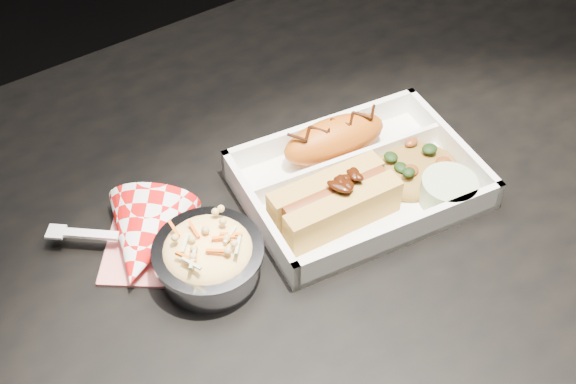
# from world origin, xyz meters

# --- Properties ---
(dining_table) EXTENTS (1.20, 0.80, 0.75)m
(dining_table) POSITION_xyz_m (0.00, 0.00, 0.66)
(dining_table) COLOR black
(dining_table) RESTS_ON ground
(food_tray) EXTENTS (0.27, 0.21, 0.04)m
(food_tray) POSITION_xyz_m (0.04, -0.01, 0.76)
(food_tray) COLOR white
(food_tray) RESTS_ON dining_table
(fried_pastry) EXTENTS (0.13, 0.07, 0.05)m
(fried_pastry) POSITION_xyz_m (0.05, 0.05, 0.78)
(fried_pastry) COLOR #C55B13
(fried_pastry) RESTS_ON food_tray
(hotdog) EXTENTS (0.14, 0.07, 0.06)m
(hotdog) POSITION_xyz_m (-0.01, -0.03, 0.78)
(hotdog) COLOR gold
(hotdog) RESTS_ON food_tray
(fried_rice_mound) EXTENTS (0.12, 0.10, 0.03)m
(fried_rice_mound) POSITION_xyz_m (0.10, -0.03, 0.77)
(fried_rice_mound) COLOR olive
(fried_rice_mound) RESTS_ON food_tray
(cupcake_liner) EXTENTS (0.06, 0.06, 0.03)m
(cupcake_liner) POSITION_xyz_m (0.11, -0.08, 0.77)
(cupcake_liner) COLOR #A7BD8E
(cupcake_liner) RESTS_ON food_tray
(foil_coleslaw_cup) EXTENTS (0.11, 0.11, 0.07)m
(foil_coleslaw_cup) POSITION_xyz_m (-0.15, -0.01, 0.78)
(foil_coleslaw_cup) COLOR silver
(foil_coleslaw_cup) RESTS_ON dining_table
(napkin_fork) EXTENTS (0.16, 0.15, 0.10)m
(napkin_fork) POSITION_xyz_m (-0.19, 0.05, 0.77)
(napkin_fork) COLOR red
(napkin_fork) RESTS_ON dining_table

